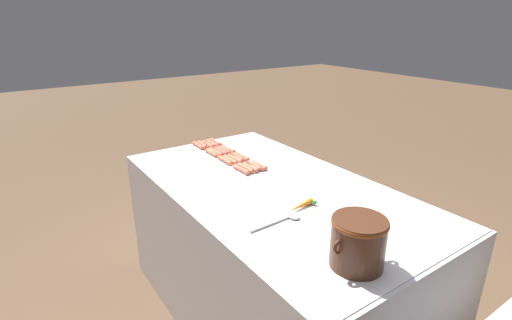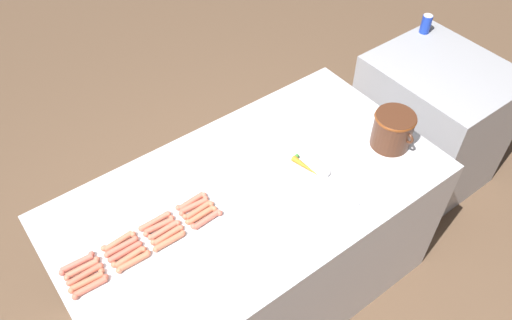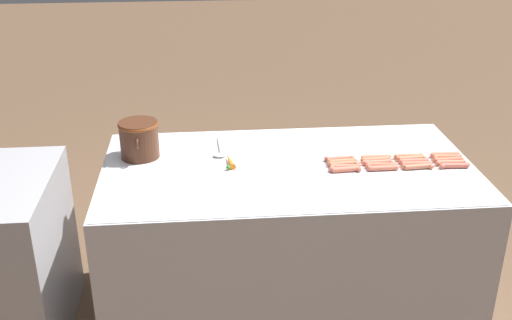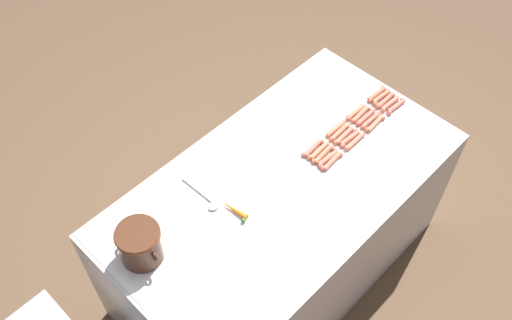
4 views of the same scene
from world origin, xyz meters
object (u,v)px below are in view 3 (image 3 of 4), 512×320
at_px(hot_dog_5, 416,164).
at_px(hot_dog_17, 409,156).
at_px(hot_dog_1, 418,167).
at_px(bean_pot, 139,138).
at_px(hot_dog_6, 381,165).
at_px(hot_dog_19, 340,159).
at_px(hot_dog_2, 383,168).
at_px(hot_dog_4, 451,163).
at_px(hot_dog_16, 445,155).
at_px(hot_dog_8, 448,160).
at_px(hot_dog_13, 411,158).
at_px(hot_dog_12, 447,157).
at_px(carrot, 230,161).
at_px(hot_dog_0, 455,166).
at_px(hot_dog_18, 376,157).
at_px(serving_spoon, 219,152).
at_px(hot_dog_10, 377,162).
at_px(hot_dog_14, 376,160).
at_px(hot_dog_9, 414,161).
at_px(hot_dog_3, 345,169).
at_px(hot_dog_7, 345,167).
at_px(hot_dog_15, 342,161).
at_px(hot_dog_11, 343,164).

distance_m(hot_dog_5, hot_dog_17, 0.10).
relative_size(hot_dog_1, bean_pot, 0.62).
distance_m(hot_dog_1, hot_dog_6, 0.18).
height_order(hot_dog_5, hot_dog_19, same).
relative_size(hot_dog_6, hot_dog_17, 1.00).
bearing_deg(hot_dog_19, hot_dog_6, -117.39).
relative_size(hot_dog_2, hot_dog_5, 1.00).
height_order(hot_dog_1, hot_dog_4, same).
bearing_deg(hot_dog_16, hot_dog_8, 174.36).
xyz_separation_m(hot_dog_13, hot_dog_19, (0.03, 0.37, 0.00)).
relative_size(hot_dog_2, hot_dog_12, 1.00).
distance_m(hot_dog_19, carrot, 0.57).
relative_size(hot_dog_0, hot_dog_18, 1.00).
bearing_deg(serving_spoon, hot_dog_5, -104.25).
distance_m(hot_dog_10, hot_dog_14, 0.03).
distance_m(hot_dog_9, hot_dog_12, 0.19).
bearing_deg(hot_dog_4, hot_dog_5, 89.57).
bearing_deg(hot_dog_3, hot_dog_12, -80.11).
bearing_deg(hot_dog_0, bean_pot, 79.80).
height_order(hot_dog_1, hot_dog_16, same).
distance_m(hot_dog_7, hot_dog_10, 0.18).
bearing_deg(bean_pot, hot_dog_4, -98.96).
xyz_separation_m(hot_dog_6, hot_dog_15, (0.06, 0.18, 0.00)).
height_order(hot_dog_4, hot_dog_17, same).
bearing_deg(hot_dog_9, hot_dog_17, 4.97).
bearing_deg(hot_dog_13, hot_dog_6, 110.12).
xyz_separation_m(hot_dog_3, hot_dog_18, (0.13, -0.19, 0.00)).
bearing_deg(hot_dog_2, serving_spoon, 70.55).
bearing_deg(hot_dog_13, hot_dog_2, 119.27).
height_order(hot_dog_3, hot_dog_8, same).
xyz_separation_m(hot_dog_10, hot_dog_19, (0.06, 0.18, 0.00)).
bearing_deg(hot_dog_0, hot_dog_14, 74.69).
bearing_deg(hot_dog_11, hot_dog_15, -8.14).
bearing_deg(hot_dog_11, hot_dog_13, -84.55).
relative_size(hot_dog_12, hot_dog_15, 1.00).
height_order(hot_dog_7, hot_dog_14, same).
bearing_deg(hot_dog_0, hot_dog_15, 79.71).
xyz_separation_m(hot_dog_1, hot_dog_2, (-0.00, 0.18, 0.00)).
relative_size(hot_dog_1, hot_dog_11, 1.00).
bearing_deg(hot_dog_6, hot_dog_16, -75.00).
distance_m(hot_dog_16, bean_pot, 1.61).
distance_m(hot_dog_11, hot_dog_13, 0.37).
height_order(hot_dog_0, hot_dog_15, same).
bearing_deg(serving_spoon, hot_dog_10, -105.23).
height_order(hot_dog_4, hot_dog_13, same).
height_order(hot_dog_4, hot_dog_8, same).
relative_size(hot_dog_3, hot_dog_19, 1.00).
xyz_separation_m(hot_dog_15, serving_spoon, (0.19, 0.63, -0.01)).
bearing_deg(hot_dog_0, hot_dog_2, 89.38).
bearing_deg(hot_dog_5, hot_dog_10, 79.92).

